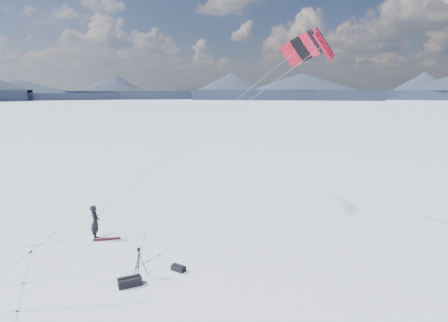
{
  "coord_description": "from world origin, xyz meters",
  "views": [
    {
      "loc": [
        4.95,
        -16.03,
        8.08
      ],
      "look_at": [
        5.5,
        4.16,
        4.22
      ],
      "focal_mm": 30.0,
      "sensor_mm": 36.0,
      "label": 1
    }
  ],
  "objects_px": {
    "snowboard": "(107,239)",
    "gear_bag_a": "(130,282)",
    "tripod": "(139,259)",
    "snowkiter": "(96,239)",
    "gear_bag_b": "(178,268)"
  },
  "relations": [
    {
      "from": "snowboard",
      "to": "gear_bag_a",
      "type": "bearing_deg",
      "value": -76.78
    },
    {
      "from": "tripod",
      "to": "snowkiter",
      "type": "bearing_deg",
      "value": 100.92
    },
    {
      "from": "snowkiter",
      "to": "tripod",
      "type": "height_order",
      "value": "tripod"
    },
    {
      "from": "gear_bag_b",
      "to": "snowboard",
      "type": "bearing_deg",
      "value": 173.82
    },
    {
      "from": "gear_bag_a",
      "to": "gear_bag_b",
      "type": "xyz_separation_m",
      "value": [
        1.92,
        1.27,
        -0.06
      ]
    },
    {
      "from": "snowboard",
      "to": "gear_bag_a",
      "type": "xyz_separation_m",
      "value": [
        2.35,
        -4.98,
        0.17
      ]
    },
    {
      "from": "snowkiter",
      "to": "gear_bag_a",
      "type": "distance_m",
      "value": 5.85
    },
    {
      "from": "snowkiter",
      "to": "gear_bag_a",
      "type": "height_order",
      "value": "snowkiter"
    },
    {
      "from": "tripod",
      "to": "snowboard",
      "type": "bearing_deg",
      "value": 96.03
    },
    {
      "from": "gear_bag_a",
      "to": "snowboard",
      "type": "bearing_deg",
      "value": 92.0
    },
    {
      "from": "gear_bag_b",
      "to": "snowkiter",
      "type": "bearing_deg",
      "value": 176.9
    },
    {
      "from": "snowkiter",
      "to": "snowboard",
      "type": "height_order",
      "value": "snowkiter"
    },
    {
      "from": "gear_bag_a",
      "to": "gear_bag_b",
      "type": "relative_size",
      "value": 1.45
    },
    {
      "from": "snowkiter",
      "to": "snowboard",
      "type": "relative_size",
      "value": 1.34
    },
    {
      "from": "gear_bag_a",
      "to": "gear_bag_b",
      "type": "distance_m",
      "value": 2.3
    }
  ]
}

